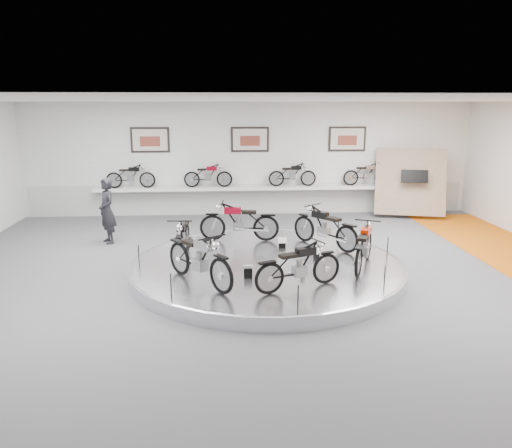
{
  "coord_description": "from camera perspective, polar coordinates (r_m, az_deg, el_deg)",
  "views": [
    {
      "loc": [
        -1.04,
        -10.87,
        3.92
      ],
      "look_at": [
        -0.23,
        0.6,
        1.15
      ],
      "focal_mm": 35.0,
      "sensor_mm": 36.0,
      "label": 1
    }
  ],
  "objects": [
    {
      "name": "bike_e",
      "position": [
        9.99,
        4.91,
        -4.75
      ],
      "size": [
        1.76,
        1.19,
        0.98
      ],
      "primitive_type": null,
      "rotation": [
        0.0,
        0.0,
        6.68
      ],
      "color": "black",
      "rests_on": "display_platform"
    },
    {
      "name": "bike_d",
      "position": [
        10.28,
        -6.52,
        -3.88
      ],
      "size": [
        1.67,
        1.91,
        1.11
      ],
      "primitive_type": null,
      "rotation": [
        0.0,
        0.0,
        5.36
      ],
      "color": "#A8A8AC",
      "rests_on": "display_platform"
    },
    {
      "name": "shelf_bike_d",
      "position": [
        18.51,
        12.52,
        5.45
      ],
      "size": [
        1.22,
        0.43,
        0.73
      ],
      "primitive_type": null,
      "color": "#A8A8AC",
      "rests_on": "shelf"
    },
    {
      "name": "shelf_bike_b",
      "position": [
        17.75,
        -5.49,
        5.38
      ],
      "size": [
        1.22,
        0.43,
        0.73
      ],
      "primitive_type": null,
      "color": "maroon",
      "rests_on": "shelf"
    },
    {
      "name": "shelf",
      "position": [
        17.84,
        -0.63,
        4.13
      ],
      "size": [
        11.0,
        0.55,
        0.1
      ],
      "primitive_type": "cube",
      "color": "silver",
      "rests_on": "wall_back"
    },
    {
      "name": "bike_b",
      "position": [
        13.45,
        -1.93,
        0.3
      ],
      "size": [
        1.89,
        0.85,
        1.07
      ],
      "primitive_type": null,
      "rotation": [
        0.0,
        0.0,
        3.03
      ],
      "color": "maroon",
      "rests_on": "display_platform"
    },
    {
      "name": "shelf_bike_a",
      "position": [
        18.03,
        -14.14,
        5.16
      ],
      "size": [
        1.22,
        0.43,
        0.73
      ],
      "primitive_type": null,
      "color": "black",
      "rests_on": "shelf"
    },
    {
      "name": "platform_rim",
      "position": [
        11.8,
        1.23,
        -4.46
      ],
      "size": [
        6.4,
        6.4,
        0.1
      ],
      "primitive_type": "torus",
      "color": "#B2B2BA",
      "rests_on": "display_platform"
    },
    {
      "name": "display_platform",
      "position": [
        11.84,
        1.23,
        -5.02
      ],
      "size": [
        6.4,
        6.4,
        0.3
      ],
      "primitive_type": "cylinder",
      "color": "silver",
      "rests_on": "floor"
    },
    {
      "name": "display_panel",
      "position": [
        18.42,
        17.21,
        4.61
      ],
      "size": [
        2.56,
        1.52,
        2.3
      ],
      "primitive_type": "cube",
      "rotation": [
        -0.35,
        0.0,
        -0.26
      ],
      "color": "#9D8867",
      "rests_on": "floor"
    },
    {
      "name": "wall_back",
      "position": [
        18.0,
        -0.7,
        7.43
      ],
      "size": [
        16.0,
        0.0,
        16.0
      ],
      "primitive_type": "plane",
      "rotation": [
        1.57,
        0.0,
        0.0
      ],
      "color": "white",
      "rests_on": "floor"
    },
    {
      "name": "wall_front",
      "position": [
        4.44,
        10.14,
        -12.23
      ],
      "size": [
        16.0,
        0.0,
        16.0
      ],
      "primitive_type": "plane",
      "rotation": [
        -1.57,
        0.0,
        0.0
      ],
      "color": "white",
      "rests_on": "floor"
    },
    {
      "name": "shelf_bike_c",
      "position": [
        17.93,
        4.18,
        5.49
      ],
      "size": [
        1.22,
        0.43,
        0.73
      ],
      "primitive_type": null,
      "color": "black",
      "rests_on": "shelf"
    },
    {
      "name": "dado_band",
      "position": [
        18.2,
        -0.68,
        2.88
      ],
      "size": [
        15.68,
        0.04,
        1.1
      ],
      "primitive_type": "cube",
      "color": "#BCBCBA",
      "rests_on": "floor"
    },
    {
      "name": "poster_center",
      "position": [
        17.9,
        -0.7,
        9.64
      ],
      "size": [
        1.35,
        0.06,
        0.88
      ],
      "primitive_type": "cube",
      "color": "beige",
      "rests_on": "wall_back"
    },
    {
      "name": "bike_c",
      "position": [
        12.17,
        -8.37,
        -1.42
      ],
      "size": [
        0.71,
        1.75,
        1.01
      ],
      "primitive_type": null,
      "rotation": [
        0.0,
        0.0,
        4.65
      ],
      "color": "black",
      "rests_on": "display_platform"
    },
    {
      "name": "bike_f",
      "position": [
        11.48,
        12.23,
        -2.46
      ],
      "size": [
        1.29,
        1.84,
        1.03
      ],
      "primitive_type": null,
      "rotation": [
        0.0,
        0.0,
        7.42
      ],
      "color": "#B01D00",
      "rests_on": "display_platform"
    },
    {
      "name": "poster_left",
      "position": [
        18.04,
        -12.02,
        9.38
      ],
      "size": [
        1.35,
        0.06,
        0.88
      ],
      "primitive_type": "cube",
      "color": "beige",
      "rests_on": "wall_back"
    },
    {
      "name": "floor",
      "position": [
        11.6,
        1.36,
        -6.19
      ],
      "size": [
        16.0,
        16.0,
        0.0
      ],
      "primitive_type": "plane",
      "color": "#565659",
      "rests_on": "ground"
    },
    {
      "name": "visitor",
      "position": [
        14.88,
        -16.66,
        1.45
      ],
      "size": [
        0.74,
        0.82,
        1.89
      ],
      "primitive_type": "imported",
      "rotation": [
        0.0,
        0.0,
        -1.03
      ],
      "color": "black",
      "rests_on": "floor"
    },
    {
      "name": "bike_a",
      "position": [
        12.98,
        7.89,
        -0.34
      ],
      "size": [
        1.62,
        1.82,
        1.07
      ],
      "primitive_type": null,
      "rotation": [
        0.0,
        0.0,
        2.23
      ],
      "color": "black",
      "rests_on": "display_platform"
    },
    {
      "name": "poster_right",
      "position": [
        18.44,
        10.38,
        9.54
      ],
      "size": [
        1.35,
        0.06,
        0.88
      ],
      "primitive_type": "cube",
      "color": "beige",
      "rests_on": "wall_back"
    },
    {
      "name": "ceiling",
      "position": [
        10.92,
        1.48,
        13.98
      ],
      "size": [
        16.0,
        16.0,
        0.0
      ],
      "primitive_type": "plane",
      "rotation": [
        3.14,
        0.0,
        0.0
      ],
      "color": "white",
      "rests_on": "wall_back"
    }
  ]
}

